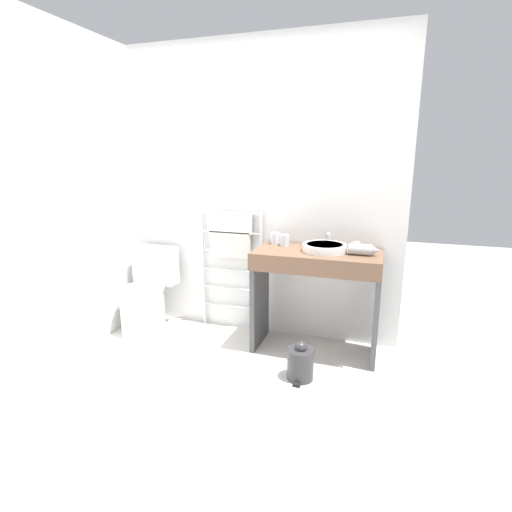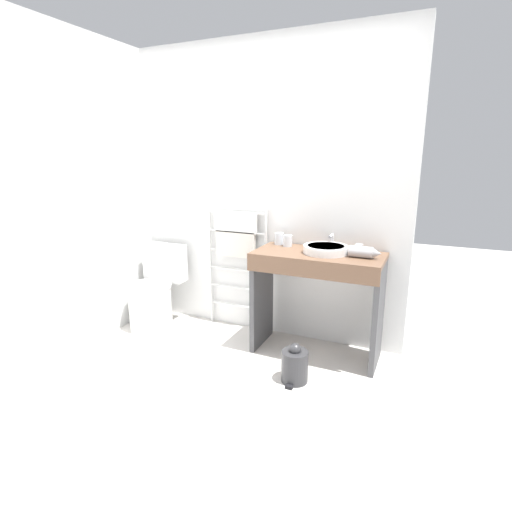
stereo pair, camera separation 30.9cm
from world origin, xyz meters
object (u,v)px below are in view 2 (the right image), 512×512
at_px(cup_near_wall, 279,239).
at_px(trash_bin, 295,365).
at_px(sink_basin, 326,249).
at_px(towel_radiator, 236,244).
at_px(cup_near_edge, 288,241).
at_px(hair_dryer, 363,252).
at_px(toilet, 154,294).

bearing_deg(cup_near_wall, trash_bin, -59.22).
distance_m(sink_basin, trash_bin, 0.89).
distance_m(cup_near_wall, trash_bin, 1.06).
bearing_deg(towel_radiator, cup_near_edge, -9.00).
bearing_deg(hair_dryer, cup_near_wall, 167.71).
bearing_deg(sink_basin, cup_near_wall, 161.82).
distance_m(cup_near_edge, hair_dryer, 0.64).
bearing_deg(sink_basin, hair_dryer, -2.66).
relative_size(cup_near_edge, hair_dryer, 0.41).
height_order(towel_radiator, cup_near_wall, towel_radiator).
bearing_deg(trash_bin, cup_near_edge, 115.57).
bearing_deg(towel_radiator, trash_bin, -39.85).
bearing_deg(toilet, trash_bin, -14.11).
bearing_deg(cup_near_edge, sink_basin, -16.82).
xyz_separation_m(towel_radiator, cup_near_edge, (0.52, -0.08, 0.09)).
height_order(toilet, hair_dryer, hair_dryer).
bearing_deg(cup_near_edge, cup_near_wall, 156.90).
bearing_deg(trash_bin, towel_radiator, 140.15).
bearing_deg(cup_near_wall, towel_radiator, 174.24).
relative_size(toilet, sink_basin, 2.21).
distance_m(towel_radiator, cup_near_wall, 0.44).
height_order(hair_dryer, trash_bin, hair_dryer).
height_order(toilet, towel_radiator, towel_radiator).
xyz_separation_m(sink_basin, trash_bin, (-0.07, -0.48, -0.75)).
height_order(toilet, cup_near_wall, cup_near_wall).
distance_m(toilet, towel_radiator, 0.92).
height_order(cup_near_wall, trash_bin, cup_near_wall).
height_order(toilet, cup_near_edge, cup_near_edge).
bearing_deg(trash_bin, hair_dryer, 53.31).
distance_m(sink_basin, cup_near_wall, 0.46).
bearing_deg(hair_dryer, trash_bin, -126.69).
xyz_separation_m(cup_near_edge, hair_dryer, (0.63, -0.12, -0.00)).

